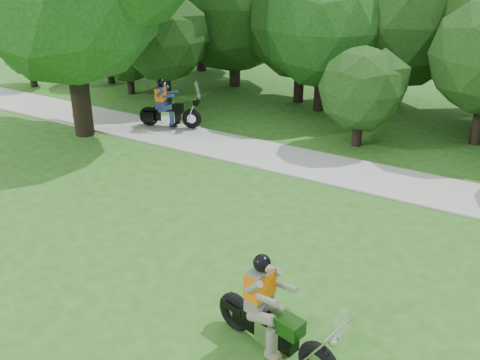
% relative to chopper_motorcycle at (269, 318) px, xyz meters
% --- Properties ---
extents(ground, '(100.00, 100.00, 0.00)m').
position_rel_chopper_motorcycle_xyz_m(ground, '(-0.42, -0.03, -0.69)').
color(ground, '#295819').
rests_on(ground, ground).
extents(walkway, '(60.00, 2.20, 0.06)m').
position_rel_chopper_motorcycle_xyz_m(walkway, '(-0.42, 7.97, -0.66)').
color(walkway, '#A7A7A2').
rests_on(walkway, ground).
extents(chopper_motorcycle, '(2.60, 1.03, 1.88)m').
position_rel_chopper_motorcycle_xyz_m(chopper_motorcycle, '(0.00, 0.00, 0.00)').
color(chopper_motorcycle, black).
rests_on(chopper_motorcycle, ground).
extents(touring_motorcycle, '(2.32, 1.31, 1.83)m').
position_rel_chopper_motorcycle_xyz_m(touring_motorcycle, '(-8.75, 8.51, 0.03)').
color(touring_motorcycle, black).
rests_on(touring_motorcycle, walkway).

